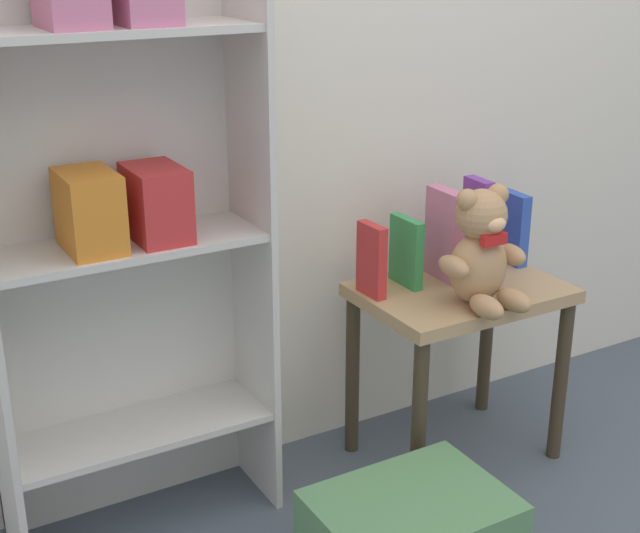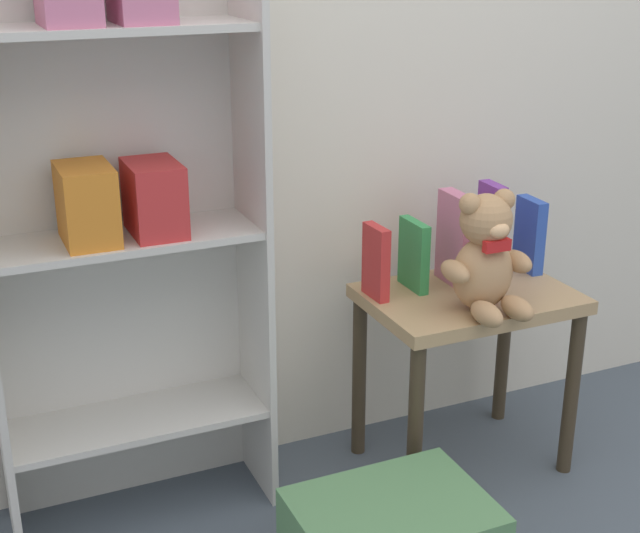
# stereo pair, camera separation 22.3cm
# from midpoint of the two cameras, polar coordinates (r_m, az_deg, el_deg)

# --- Properties ---
(wall_back) EXTENTS (4.80, 0.06, 2.50)m
(wall_back) POSITION_cam_midpoint_polar(r_m,az_deg,el_deg) (2.48, 7.13, 16.27)
(wall_back) COLOR silver
(wall_back) RESTS_ON ground_plane
(bookshelf_side) EXTENTS (0.66, 0.26, 1.51)m
(bookshelf_side) POSITION_cam_midpoint_polar(r_m,az_deg,el_deg) (2.12, -9.99, 4.47)
(bookshelf_side) COLOR beige
(bookshelf_side) RESTS_ON ground_plane
(display_table) EXTENTS (0.55, 0.38, 0.52)m
(display_table) POSITION_cam_midpoint_polar(r_m,az_deg,el_deg) (2.48, 11.97, -3.70)
(display_table) COLOR tan
(display_table) RESTS_ON ground_plane
(teddy_bear) EXTENTS (0.24, 0.22, 0.31)m
(teddy_bear) POSITION_cam_midpoint_polar(r_m,az_deg,el_deg) (2.29, 13.35, 0.50)
(teddy_bear) COLOR tan
(teddy_bear) RESTS_ON display_table
(book_standing_red) EXTENTS (0.03, 0.10, 0.20)m
(book_standing_red) POSITION_cam_midpoint_polar(r_m,az_deg,el_deg) (2.34, 6.34, 0.23)
(book_standing_red) COLOR red
(book_standing_red) RESTS_ON display_table
(book_standing_green) EXTENTS (0.03, 0.12, 0.19)m
(book_standing_green) POSITION_cam_midpoint_polar(r_m,az_deg,el_deg) (2.41, 8.67, 0.69)
(book_standing_green) COLOR #33934C
(book_standing_green) RESTS_ON display_table
(book_standing_pink) EXTENTS (0.05, 0.14, 0.25)m
(book_standing_pink) POSITION_cam_midpoint_polar(r_m,az_deg,el_deg) (2.46, 11.28, 1.69)
(book_standing_pink) COLOR #D17093
(book_standing_pink) RESTS_ON display_table
(book_standing_purple) EXTENTS (0.04, 0.10, 0.26)m
(book_standing_purple) POSITION_cam_midpoint_polar(r_m,az_deg,el_deg) (2.54, 13.34, 2.26)
(book_standing_purple) COLOR purple
(book_standing_purple) RESTS_ON display_table
(book_standing_blue) EXTENTS (0.04, 0.11, 0.21)m
(book_standing_blue) POSITION_cam_midpoint_polar(r_m,az_deg,el_deg) (2.61, 15.68, 1.92)
(book_standing_blue) COLOR #2D51B7
(book_standing_blue) RESTS_ON display_table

